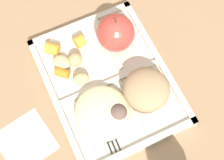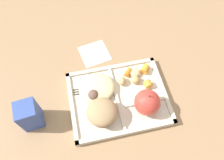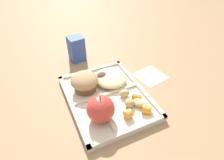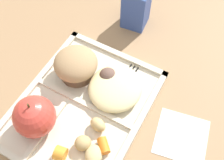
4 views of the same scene
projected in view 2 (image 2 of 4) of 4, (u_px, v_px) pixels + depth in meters
The scene contains 17 objects.
ground at pixel (118, 99), 0.72m from camera, with size 6.00×6.00×0.00m, color #997551.
lunch_tray at pixel (118, 98), 0.71m from camera, with size 0.32×0.25×0.02m.
green_apple at pixel (147, 102), 0.66m from camera, with size 0.08×0.08×0.09m.
bran_muffin at pixel (102, 113), 0.65m from camera, with size 0.09×0.09×0.06m.
carrot_slice_large at pixel (145, 69), 0.75m from camera, with size 0.03×0.03×0.03m, color orange.
carrot_slice_diagonal at pixel (128, 72), 0.74m from camera, with size 0.02×0.02×0.03m, color orange.
carrot_slice_near_corner at pixel (148, 84), 0.72m from camera, with size 0.03×0.03×0.02m, color orange.
potato_chunk_large at pixel (135, 80), 0.73m from camera, with size 0.03×0.03×0.03m, color tan.
potato_chunk_wedge at pixel (122, 81), 0.72m from camera, with size 0.03×0.02×0.03m, color tan.
potato_chunk_corner at pixel (135, 73), 0.74m from camera, with size 0.04×0.03×0.02m, color tan.
egg_noodle_pile at pixel (97, 88), 0.71m from camera, with size 0.12×0.11×0.03m, color beige.
meatball_side at pixel (94, 95), 0.69m from camera, with size 0.04×0.04×0.04m, color brown.
meatball_center at pixel (90, 87), 0.71m from camera, with size 0.03×0.03×0.03m, color brown.
meatball_back at pixel (98, 90), 0.70m from camera, with size 0.03×0.03×0.03m, color brown.
plastic_fork at pixel (91, 90), 0.72m from camera, with size 0.14×0.02×0.00m.
milk_carton at pixel (30, 115), 0.64m from camera, with size 0.06×0.06×0.10m, color #334C99.
paper_napkin at pixel (95, 53), 0.81m from camera, with size 0.10×0.10×0.00m, color white.
Camera 2 is at (0.08, 0.29, 0.66)m, focal length 34.68 mm.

